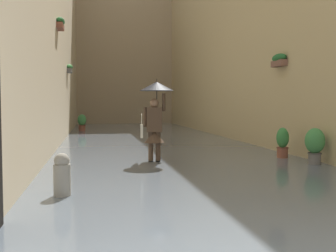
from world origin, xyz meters
name	(u,v)px	position (x,y,z in m)	size (l,w,h in m)	color
ground_plane	(151,143)	(0.00, -13.04, 0.00)	(65.20, 65.20, 0.00)	gray
flood_water	(151,142)	(0.00, -13.04, 0.04)	(7.32, 32.08, 0.08)	slate
building_facade_far	(124,34)	(0.00, -26.98, 6.37)	(10.12, 1.80, 12.75)	tan
person_wading	(155,109)	(0.65, -7.65, 1.37)	(0.85, 0.85, 2.10)	black
potted_plant_far_left	(315,145)	(-2.96, -6.50, 0.54)	(0.46, 0.46, 0.93)	#66605B
potted_plant_mid_left	(283,143)	(-2.73, -7.70, 0.46)	(0.32, 0.32, 0.87)	brown
potted_plant_near_right	(82,122)	(2.73, -19.19, 0.52)	(0.44, 0.44, 0.93)	brown
mooring_bollard	(62,177)	(2.63, -4.17, 0.37)	(0.26, 0.26, 0.75)	gray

